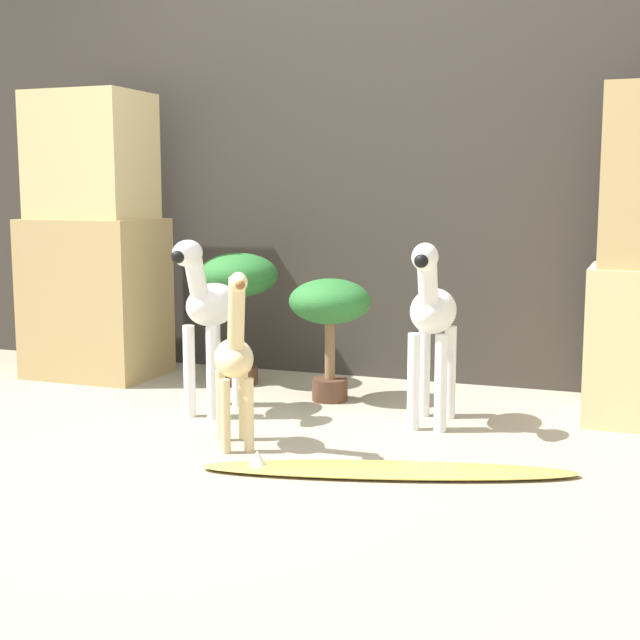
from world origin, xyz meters
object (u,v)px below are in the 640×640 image
at_px(potted_palm_front, 330,310).
at_px(zebra_right, 432,317).
at_px(potted_palm_back, 238,284).
at_px(zebra_left, 209,310).
at_px(giraffe_figurine, 235,358).
at_px(surfboard, 385,470).

bearing_deg(potted_palm_front, zebra_right, -27.42).
relative_size(potted_palm_front, potted_palm_back, 0.86).
height_order(zebra_left, giraffe_figurine, zebra_left).
xyz_separation_m(giraffe_figurine, potted_palm_front, (0.07, 0.82, 0.08)).
bearing_deg(potted_palm_back, giraffe_figurine, -65.27).
distance_m(zebra_right, potted_palm_back, 1.14).
height_order(potted_palm_front, potted_palm_back, potted_palm_back).
distance_m(zebra_left, surfboard, 1.14).
bearing_deg(potted_palm_front, giraffe_figurine, -94.80).
bearing_deg(zebra_right, giraffe_figurine, -136.89).
distance_m(potted_palm_front, surfboard, 1.13).
bearing_deg(potted_palm_back, surfboard, -46.23).
bearing_deg(potted_palm_back, zebra_right, -23.05).
xyz_separation_m(zebra_left, potted_palm_front, (0.39, 0.39, -0.03)).
relative_size(giraffe_figurine, surfboard, 0.52).
height_order(potted_palm_front, surfboard, potted_palm_front).
height_order(zebra_left, surfboard, zebra_left).
height_order(zebra_right, zebra_left, same).
bearing_deg(surfboard, giraffe_figurine, 170.26).
xyz_separation_m(giraffe_figurine, surfboard, (0.59, -0.10, -0.32)).
bearing_deg(zebra_left, zebra_right, 7.61).
distance_m(giraffe_figurine, potted_palm_front, 0.83).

